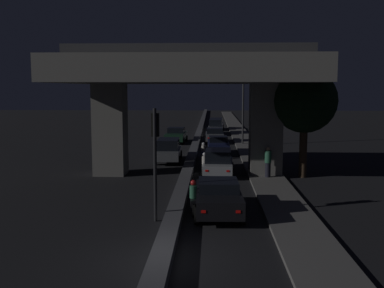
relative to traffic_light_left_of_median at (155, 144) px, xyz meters
name	(u,v)px	position (x,y,z in m)	size (l,w,h in m)	color
ground_plane	(162,261)	(0.75, -4.40, -3.15)	(200.00, 200.00, 0.00)	black
median_divider	(198,137)	(0.75, 30.60, -2.96)	(0.69, 126.00, 0.38)	#4C4C51
sidewalk_right	(248,146)	(5.59, 23.60, -3.08)	(2.12, 126.00, 0.15)	#5B5956
elevated_overpass	(187,79)	(0.75, 9.92, 2.82)	(15.66, 9.38, 8.14)	slate
traffic_light_left_of_median	(155,144)	(0.00, 0.00, 0.00)	(0.30, 0.49, 4.62)	black
street_lamp	(239,92)	(4.85, 25.13, 1.96)	(2.79, 0.32, 8.63)	#2D2D30
car_black_lead	(218,196)	(2.56, 1.04, -2.37)	(2.16, 4.65, 1.51)	black
car_silver_second	(218,162)	(2.69, 10.05, -2.33)	(2.06, 4.08, 1.59)	gray
car_dark_blue_third	(218,145)	(2.81, 18.90, -2.38)	(1.90, 4.09, 1.52)	#141938
car_grey_fourth	(215,135)	(2.56, 27.20, -2.39)	(1.97, 4.15, 1.48)	#515459
car_white_fifth	(216,126)	(2.74, 35.46, -2.19)	(1.95, 4.76, 1.82)	silver
car_silver_sixth	(216,124)	(2.87, 41.55, -2.34)	(2.03, 4.26, 1.55)	gray
car_grey_lead_oncoming	(168,150)	(-0.93, 14.97, -2.27)	(1.95, 4.50, 1.71)	#515459
car_dark_green_second_oncoming	(176,135)	(-1.31, 26.88, -2.39)	(2.14, 4.42, 1.53)	black
motorcycle_black_filtering_near	(193,199)	(1.49, 1.13, -2.53)	(0.34, 1.99, 1.47)	black
motorcycle_white_filtering_mid	(204,165)	(1.82, 10.09, -2.55)	(0.34, 1.77, 1.41)	black
motorcycle_blue_filtering_far	(203,152)	(1.65, 15.84, -2.57)	(0.33, 1.73, 1.36)	black
pedestrian_on_sidewalk	(268,162)	(5.63, 8.67, -2.10)	(0.39, 0.39, 1.81)	black
roadside_tree_kerbside_near	(305,101)	(7.83, 9.45, 1.49)	(3.89, 3.89, 6.62)	#38281C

